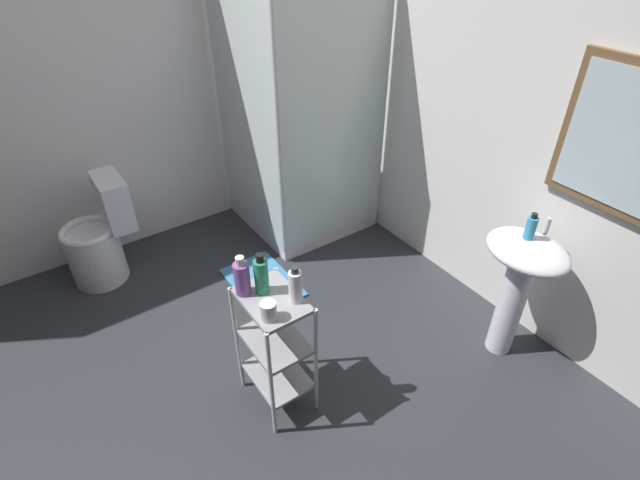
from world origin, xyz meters
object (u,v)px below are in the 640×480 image
storage_cart (275,343)px  rinse_cup (268,311)px  bath_mat (262,282)px  lotion_bottle_white (295,286)px  toilet (100,240)px  shower_stall (298,177)px  pedestal_sink (520,275)px  conditioner_bottle_purple (242,278)px  hand_soap_bottle (531,227)px  body_wash_bottle_green (261,276)px

storage_cart → rinse_cup: 0.37m
bath_mat → lotion_bottle_white: bearing=-17.3°
toilet → storage_cart: toilet is taller
shower_stall → storage_cart: (1.37, -1.02, -0.03)m
pedestal_sink → toilet: (-2.09, -1.79, -0.26)m
rinse_cup → conditioner_bottle_purple: bearing=-176.3°
hand_soap_bottle → bath_mat: hand_soap_bottle is taller
lotion_bottle_white → bath_mat: (-0.97, 0.30, -0.82)m
toilet → conditioner_bottle_purple: 1.64m
pedestal_sink → storage_cart: size_ratio=1.09×
hand_soap_bottle → conditioner_bottle_purple: bearing=-111.3°
storage_cart → rinse_cup: (0.10, -0.07, 0.35)m
shower_stall → bath_mat: bearing=-52.7°
hand_soap_bottle → toilet: bearing=-138.9°
toilet → body_wash_bottle_green: bearing=16.9°
shower_stall → toilet: (-0.25, -1.50, -0.15)m
pedestal_sink → rinse_cup: bearing=-104.6°
lotion_bottle_white → bath_mat: 1.30m
conditioner_bottle_purple → hand_soap_bottle: bearing=68.7°
shower_stall → lotion_bottle_white: shower_stall is taller
storage_cart → body_wash_bottle_green: (-0.07, -0.01, 0.40)m
pedestal_sink → toilet: bearing=-139.4°
storage_cart → bath_mat: bearing=156.3°
hand_soap_bottle → rinse_cup: hand_soap_bottle is taller
lotion_bottle_white → hand_soap_bottle: bearing=73.6°
bath_mat → pedestal_sink: bearing=34.0°
hand_soap_bottle → body_wash_bottle_green: same height
conditioner_bottle_purple → rinse_cup: (0.22, 0.01, -0.05)m
hand_soap_bottle → bath_mat: 1.84m
pedestal_sink → bath_mat: pedestal_sink is taller
toilet → pedestal_sink: bearing=40.6°
toilet → body_wash_bottle_green: 1.71m
toilet → bath_mat: toilet is taller
toilet → rinse_cup: (1.73, 0.41, 0.47)m
storage_cart → lotion_bottle_white: 0.41m
pedestal_sink → storage_cart: (-0.46, -1.31, -0.14)m
pedestal_sink → toilet: size_ratio=1.07×
conditioner_bottle_purple → bath_mat: conditioner_bottle_purple is taller
toilet → storage_cart: size_ratio=1.03×
toilet → storage_cart: 1.70m
bath_mat → conditioner_bottle_purple: bearing=-31.5°
pedestal_sink → storage_cart: pedestal_sink is taller
lotion_bottle_white → toilet: bearing=-161.4°
hand_soap_bottle → lotion_bottle_white: bearing=-106.4°
lotion_bottle_white → conditioner_bottle_purple: (-0.19, -0.18, 0.00)m
lotion_bottle_white → conditioner_bottle_purple: conditioner_bottle_purple is taller
conditioner_bottle_purple → bath_mat: (-0.78, 0.48, -0.82)m
shower_stall → lotion_bottle_white: bearing=-32.7°
toilet → bath_mat: size_ratio=1.27×
toilet → hand_soap_bottle: size_ratio=4.95×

